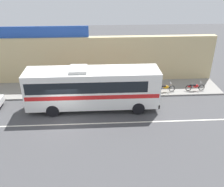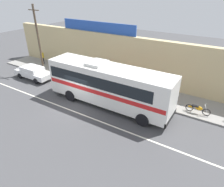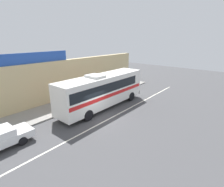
# 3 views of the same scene
# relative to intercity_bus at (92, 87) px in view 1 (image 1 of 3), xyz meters

# --- Properties ---
(ground_plane) EXTENTS (70.00, 70.00, 0.00)m
(ground_plane) POSITION_rel_intercity_bus_xyz_m (-2.34, -1.65, -2.07)
(ground_plane) COLOR #444447
(sidewalk_slab) EXTENTS (30.00, 3.60, 0.14)m
(sidewalk_slab) POSITION_rel_intercity_bus_xyz_m (-2.34, 3.55, -2.00)
(sidewalk_slab) COLOR gray
(sidewalk_slab) RESTS_ON ground_plane
(storefront_facade) EXTENTS (30.00, 0.70, 4.80)m
(storefront_facade) POSITION_rel_intercity_bus_xyz_m (-2.34, 5.70, 0.33)
(storefront_facade) COLOR tan
(storefront_facade) RESTS_ON ground_plane
(storefront_billboard) EXTENTS (9.39, 0.12, 1.10)m
(storefront_billboard) POSITION_rel_intercity_bus_xyz_m (-4.98, 5.70, 3.28)
(storefront_billboard) COLOR #234CAD
(storefront_billboard) RESTS_ON storefront_facade
(road_center_stripe) EXTENTS (30.00, 0.14, 0.01)m
(road_center_stripe) POSITION_rel_intercity_bus_xyz_m (-2.34, -2.45, -2.06)
(road_center_stripe) COLOR silver
(road_center_stripe) RESTS_ON ground_plane
(intercity_bus) EXTENTS (11.08, 2.66, 3.78)m
(intercity_bus) POSITION_rel_intercity_bus_xyz_m (0.00, 0.00, 0.00)
(intercity_bus) COLOR white
(intercity_bus) RESTS_ON ground_plane
(motorcycle_blue) EXTENTS (1.93, 0.56, 0.94)m
(motorcycle_blue) POSITION_rel_intercity_bus_xyz_m (7.01, 2.48, -1.50)
(motorcycle_blue) COLOR black
(motorcycle_blue) RESTS_ON sidewalk_slab
(motorcycle_black) EXTENTS (1.92, 0.56, 0.94)m
(motorcycle_black) POSITION_rel_intercity_bus_xyz_m (9.98, 2.55, -1.50)
(motorcycle_black) COLOR black
(motorcycle_black) RESTS_ON sidewalk_slab
(pedestrian_far_right) EXTENTS (0.30, 0.48, 1.63)m
(pedestrian_far_right) POSITION_rel_intercity_bus_xyz_m (2.68, 3.78, -0.98)
(pedestrian_far_right) COLOR black
(pedestrian_far_right) RESTS_ON sidewalk_slab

